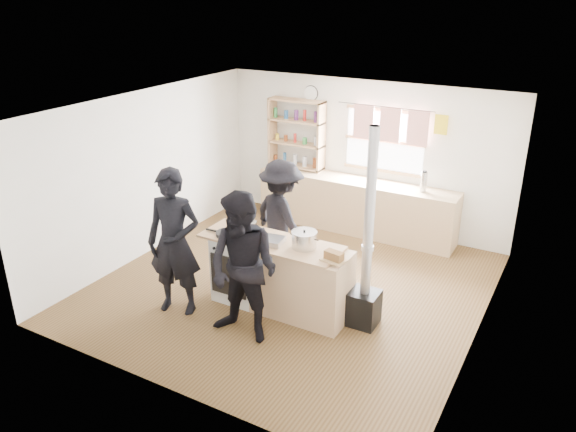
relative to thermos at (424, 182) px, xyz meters
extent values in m
cube|color=brown|center=(-1.12, -2.22, -1.06)|extent=(5.00, 5.00, 0.01)
cube|color=tan|center=(-1.12, 0.00, -0.61)|extent=(3.40, 0.55, 0.90)
cube|color=tan|center=(-2.32, 0.12, -0.12)|extent=(1.00, 0.28, 0.03)
cube|color=tan|center=(-2.32, 0.12, 0.28)|extent=(1.00, 0.28, 0.03)
cube|color=tan|center=(-2.32, 0.12, 0.68)|extent=(1.00, 0.28, 0.03)
cube|color=tan|center=(-2.32, 0.12, 1.03)|extent=(1.00, 0.28, 0.03)
cube|color=tan|center=(-2.80, 0.12, 0.44)|extent=(0.04, 0.28, 1.20)
cube|color=tan|center=(-1.84, 0.12, 0.44)|extent=(0.04, 0.28, 1.20)
cylinder|color=silver|center=(0.00, 0.00, 0.00)|extent=(0.10, 0.10, 0.32)
cube|color=white|center=(-1.57, -2.77, -0.61)|extent=(0.60, 0.60, 0.90)
cube|color=tan|center=(-0.67, -2.77, -0.61)|extent=(1.20, 0.60, 0.90)
cube|color=tan|center=(-1.12, -2.77, -0.14)|extent=(1.84, 0.64, 0.03)
cylinder|color=black|center=(-1.68, -2.91, -0.10)|extent=(0.30, 0.30, 0.05)
cylinder|color=#29501B|center=(-1.68, -2.91, -0.09)|extent=(0.26, 0.26, 0.02)
cube|color=silver|center=(-1.11, -2.84, -0.09)|extent=(0.41, 0.31, 0.07)
cube|color=brown|center=(-1.11, -2.84, -0.07)|extent=(0.35, 0.26, 0.02)
cylinder|color=#B0B0B2|center=(-1.50, -2.67, -0.06)|extent=(0.19, 0.19, 0.13)
cylinder|color=#B0B0B2|center=(-1.50, -2.67, 0.01)|extent=(0.20, 0.20, 0.01)
sphere|color=black|center=(-1.50, -2.67, 0.02)|extent=(0.03, 0.03, 0.03)
cylinder|color=silver|center=(-0.66, -2.74, -0.03)|extent=(0.31, 0.31, 0.20)
cylinder|color=silver|center=(-0.66, -2.74, 0.07)|extent=(0.32, 0.32, 0.01)
sphere|color=black|center=(-0.66, -2.74, 0.09)|extent=(0.03, 0.03, 0.03)
cube|color=tan|center=(-0.19, -2.89, -0.12)|extent=(0.31, 0.25, 0.02)
cube|color=olive|center=(-0.19, -2.89, -0.06)|extent=(0.24, 0.15, 0.10)
cube|color=black|center=(0.10, -2.59, -0.84)|extent=(0.35, 0.35, 0.44)
cylinder|color=#ADADB2|center=(0.10, -2.59, 0.41)|extent=(0.12, 0.12, 2.06)
imported|color=black|center=(-2.11, -3.44, -0.11)|extent=(0.79, 0.62, 1.89)
imported|color=black|center=(-1.02, -3.53, -0.15)|extent=(0.89, 0.70, 1.82)
imported|color=black|center=(-1.46, -1.90, -0.21)|extent=(1.26, 1.03, 1.69)
camera|label=1|loc=(2.19, -8.22, 2.85)|focal=35.00mm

